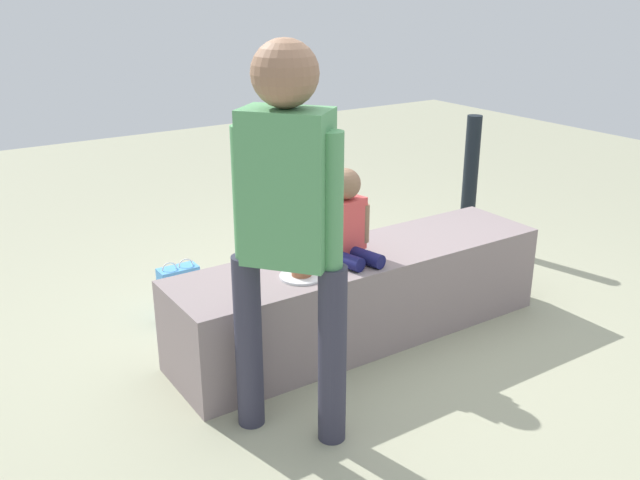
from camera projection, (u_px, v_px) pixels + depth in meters
name	position (u px, v px, depth m)	size (l,w,h in m)	color
ground_plane	(361.00, 335.00, 3.93)	(12.00, 12.00, 0.00)	#A1A184
concrete_ledge	(362.00, 295.00, 3.84)	(2.18, 0.54, 0.50)	gray
child_seated	(346.00, 220.00, 3.61)	(0.28, 0.34, 0.48)	#15174F
adult_standing	(287.00, 213.00, 2.75)	(0.38, 0.41, 1.69)	#303041
cake_plate	(302.00, 273.00, 3.44)	(0.22, 0.22, 0.07)	white
gift_bag	(180.00, 294.00, 4.05)	(0.23, 0.11, 0.38)	#4C99E0
railing_post	(469.00, 197.00, 5.22)	(0.36, 0.36, 0.97)	black
water_bottle_near_gift	(267.00, 303.00, 4.11)	(0.06, 0.06, 0.20)	silver
water_bottle_far_side	(274.00, 243.00, 5.05)	(0.07, 0.07, 0.21)	silver
party_cup_red	(374.00, 255.00, 4.92)	(0.09, 0.09, 0.11)	red
cake_box_white	(330.00, 238.00, 5.26)	(0.28, 0.34, 0.11)	white
handbag_black_leather	(320.00, 279.00, 4.41)	(0.29, 0.12, 0.30)	black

